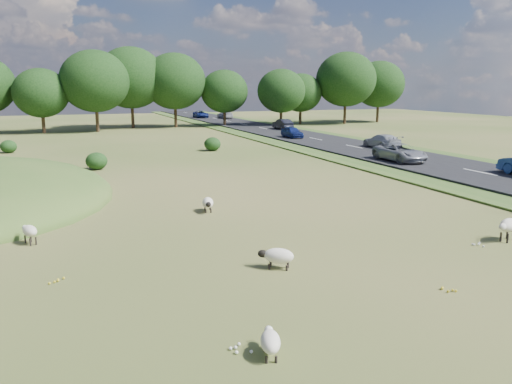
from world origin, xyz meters
The scene contains 15 objects.
ground centered at (0.00, 20.00, 0.00)m, with size 160.00×160.00×0.00m, color #33541A.
road centered at (20.00, 30.00, 0.12)m, with size 8.00×150.00×0.25m, color black.
treeline centered at (-1.06, 55.44, 6.57)m, with size 96.28×14.66×11.70m.
shrubs centered at (-2.26, 26.55, 0.63)m, with size 19.48×14.33×1.29m.
sheep_0 centered at (-7.96, 2.47, 0.52)m, with size 0.76×1.07×0.75m.
sheep_1 centered at (9.57, -3.88, 0.64)m, with size 1.31×0.88×0.91m.
sheep_3 centered at (-0.09, -3.44, 0.45)m, with size 1.23×1.01×0.71m.
sheep_4 centered at (-2.46, -8.48, 0.37)m, with size 0.69×1.07×0.59m.
sheep_5 centered at (-0.15, 4.92, 0.44)m, with size 0.73×1.26×0.70m.
car_0 centered at (18.10, 14.33, 0.93)m, with size 2.26×4.90×1.36m, color #93949A.
car_1 centered at (21.90, 22.17, 0.91)m, with size 1.84×4.53×1.32m, color #B4B6BC.
car_2 centered at (21.90, 71.62, 0.95)m, with size 1.97×4.84×1.40m, color silver.
car_4 centered at (21.90, 45.41, 0.94)m, with size 1.47×4.21×1.39m, color black.
car_6 centered at (18.10, 34.22, 0.88)m, with size 1.50×3.73×1.27m, color navy.
car_7 centered at (18.10, 74.97, 0.90)m, with size 2.17×4.70×1.31m, color navy.
Camera 1 is at (-6.44, -17.92, 5.95)m, focal length 35.00 mm.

